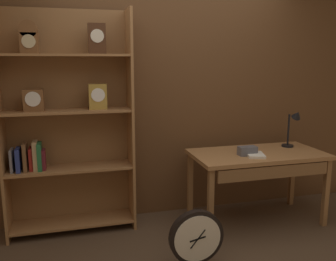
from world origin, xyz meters
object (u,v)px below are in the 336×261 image
object	(u,v)px
open_repair_manual	(255,155)
bookshelf	(65,123)
desk_lamp	(294,125)
workbench	(259,161)
round_clock_large	(196,239)
toolbox_small	(247,151)

from	to	relation	value
open_repair_manual	bookshelf	bearing A→B (deg)	-177.37
bookshelf	desk_lamp	size ratio (longest dim) A/B	5.14
bookshelf	workbench	distance (m)	1.96
desk_lamp	open_repair_manual	world-z (taller)	desk_lamp
workbench	round_clock_large	world-z (taller)	workbench
round_clock_large	open_repair_manual	bearing A→B (deg)	34.43
toolbox_small	round_clock_large	world-z (taller)	toolbox_small
desk_lamp	toolbox_small	xyz separation A→B (m)	(-0.63, -0.18, -0.20)
bookshelf	toolbox_small	distance (m)	1.79
bookshelf	workbench	world-z (taller)	bookshelf
desk_lamp	toolbox_small	world-z (taller)	desk_lamp
toolbox_small	round_clock_large	bearing A→B (deg)	-140.93
bookshelf	round_clock_large	world-z (taller)	bookshelf
toolbox_small	open_repair_manual	bearing A→B (deg)	-41.64
workbench	toolbox_small	size ratio (longest dim) A/B	7.43
open_repair_manual	round_clock_large	size ratio (longest dim) A/B	0.45
bookshelf	workbench	bearing A→B (deg)	-10.26
workbench	desk_lamp	bearing A→B (deg)	16.19
open_repair_manual	workbench	bearing A→B (deg)	61.44
workbench	desk_lamp	xyz separation A→B (m)	(0.47, 0.14, 0.33)
toolbox_small	round_clock_large	xyz separation A→B (m)	(-0.74, -0.60, -0.54)
workbench	toolbox_small	bearing A→B (deg)	-164.64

